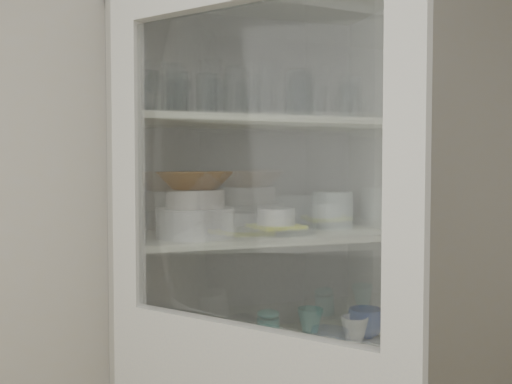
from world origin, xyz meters
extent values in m
cube|color=#B8AF9E|center=(0.00, 1.50, 1.30)|extent=(3.60, 0.02, 2.60)
cube|color=beige|center=(-0.28, 1.27, 1.05)|extent=(0.03, 0.45, 2.10)
cube|color=beige|center=(0.68, 1.27, 1.05)|extent=(0.03, 0.45, 2.10)
cube|color=gray|center=(0.20, 1.49, 1.05)|extent=(1.00, 0.03, 2.10)
cube|color=silver|center=(0.20, 1.26, 0.85)|extent=(0.94, 0.42, 0.02)
cube|color=silver|center=(0.20, 1.26, 1.25)|extent=(0.94, 0.42, 0.02)
cube|color=silver|center=(0.20, 1.26, 1.65)|extent=(0.94, 0.42, 0.02)
cube|color=beige|center=(-0.27, 1.01, 1.50)|extent=(0.09, 0.10, 0.80)
cube|color=beige|center=(0.23, 0.38, 1.50)|extent=(0.09, 0.10, 0.80)
cube|color=silver|center=(-0.02, 0.70, 1.50)|extent=(0.46, 0.58, 0.78)
cylinder|color=silver|center=(-0.19, 1.12, 1.72)|extent=(0.08, 0.08, 0.13)
cylinder|color=silver|center=(-0.12, 1.13, 1.74)|extent=(0.08, 0.08, 0.15)
cylinder|color=silver|center=(0.08, 1.11, 1.74)|extent=(0.09, 0.09, 0.15)
cylinder|color=silver|center=(0.30, 1.14, 1.74)|extent=(0.10, 0.10, 0.15)
cylinder|color=silver|center=(0.33, 1.16, 1.73)|extent=(0.09, 0.09, 0.14)
cylinder|color=silver|center=(0.32, 1.13, 1.74)|extent=(0.09, 0.09, 0.16)
cylinder|color=silver|center=(0.51, 1.15, 1.73)|extent=(0.08, 0.08, 0.15)
cylinder|color=silver|center=(-0.08, 1.28, 1.72)|extent=(0.06, 0.06, 0.12)
cylinder|color=silver|center=(0.06, 1.28, 1.73)|extent=(0.09, 0.09, 0.13)
cylinder|color=silver|center=(-0.08, 1.28, 1.74)|extent=(0.08, 0.08, 0.16)
cylinder|color=silver|center=(0.18, 1.27, 1.73)|extent=(0.08, 0.08, 0.15)
cylinder|color=silver|center=(0.45, 1.29, 1.73)|extent=(0.08, 0.08, 0.13)
cylinder|color=white|center=(-0.03, 1.21, 1.31)|extent=(0.26, 0.26, 0.10)
cylinder|color=white|center=(0.00, 1.37, 1.31)|extent=(0.20, 0.20, 0.10)
cylinder|color=silver|center=(-0.03, 1.21, 1.39)|extent=(0.25, 0.25, 0.06)
imported|color=brown|center=(-0.03, 1.21, 1.45)|extent=(0.32, 0.32, 0.06)
cylinder|color=silver|center=(0.27, 1.25, 1.27)|extent=(0.31, 0.31, 0.02)
cube|color=#FFF739|center=(0.27, 1.25, 1.28)|extent=(0.19, 0.19, 0.01)
cylinder|color=white|center=(0.27, 1.25, 1.32)|extent=(0.14, 0.14, 0.06)
cylinder|color=silver|center=(0.51, 1.30, 1.33)|extent=(0.15, 0.15, 0.14)
imported|color=navy|center=(0.61, 1.21, 0.91)|extent=(0.16, 0.16, 0.11)
imported|color=#2B7E77|center=(0.44, 1.34, 0.91)|extent=(0.11, 0.11, 0.09)
imported|color=white|center=(0.54, 1.17, 0.91)|extent=(0.13, 0.13, 0.09)
cylinder|color=#2B7E77|center=(0.25, 1.29, 0.90)|extent=(0.08, 0.08, 0.08)
ellipsoid|color=#2B7E77|center=(0.25, 1.29, 0.95)|extent=(0.08, 0.08, 0.02)
cylinder|color=#AFB3C4|center=(-0.11, 1.22, 0.88)|extent=(0.11, 0.11, 0.04)
cylinder|color=white|center=(-0.21, 1.28, 0.93)|extent=(0.14, 0.14, 0.14)
cylinder|color=silver|center=(0.01, 1.23, 1.73)|extent=(0.07, 0.07, 0.14)
camera|label=1|loc=(-0.45, -0.64, 1.50)|focal=40.00mm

